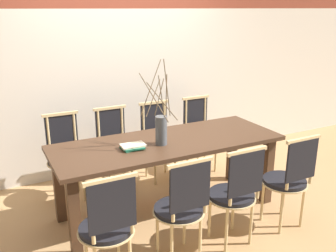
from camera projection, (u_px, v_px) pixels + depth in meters
The scene contains 13 objects.
ground_plane at pixel (168, 210), 3.87m from camera, with size 16.00×16.00×0.00m, color #A87F51.
wall_rear at pixel (119, 42), 4.48m from camera, with size 12.00×0.06×3.20m.
dining_table at pixel (168, 151), 3.67m from camera, with size 2.24×0.83×0.76m.
chair_near_leftend at pixel (108, 225), 2.69m from camera, with size 0.42×0.42×0.93m.
chair_near_left at pixel (182, 206), 2.95m from camera, with size 0.42×0.42×0.93m.
chair_near_center at pixel (235, 192), 3.17m from camera, with size 0.42×0.42×0.93m.
chair_near_right at pixel (289, 177), 3.44m from camera, with size 0.42×0.42×0.93m.
chair_far_leftend at pixel (66, 154), 4.00m from camera, with size 0.42×0.42×0.93m.
chair_far_left at pixel (115, 145), 4.23m from camera, with size 0.42×0.42×0.93m.
chair_far_center at pixel (158, 138), 4.47m from camera, with size 0.42×0.42×0.93m.
chair_far_right at pixel (200, 131), 4.73m from camera, with size 0.42×0.42×0.93m.
vase_centerpiece at pixel (161, 128), 3.49m from camera, with size 0.30×0.38×0.82m.
book_stack at pixel (133, 146), 3.43m from camera, with size 0.23×0.19×0.04m.
Camera 1 is at (-1.55, -3.05, 2.00)m, focal length 40.00 mm.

